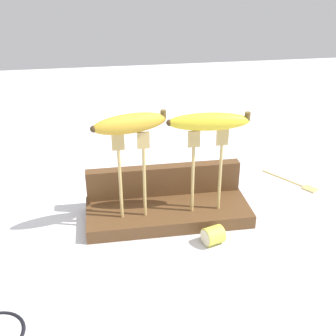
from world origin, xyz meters
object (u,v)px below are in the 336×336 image
Objects in this scene: fork_stand_right at (207,164)px; banana_raised_left at (130,124)px; banana_chunk_near at (213,235)px; banana_raised_right at (209,122)px; fork_fallen_near at (296,183)px; fork_stand_left at (132,169)px.

fork_stand_right is 0.19m from banana_raised_left.
banana_raised_right is at bearing 87.81° from banana_chunk_near.
banana_raised_left is 0.92× the size of banana_raised_right.
banana_raised_right is at bearing -155.13° from fork_fallen_near.
banana_raised_right is 3.47× the size of banana_chunk_near.
banana_raised_left is at bearing -165.84° from fork_stand_left.
banana_chunk_near is (-0.00, -0.09, -0.13)m from fork_stand_right.
fork_stand_left reaches higher than fork_stand_right.
banana_raised_right reaches higher than fork_fallen_near.
banana_raised_right reaches higher than fork_stand_right.
fork_stand_right is 1.34× the size of fork_fallen_near.
fork_fallen_near is (0.45, 0.13, -0.25)m from banana_raised_left.
fork_stand_right is at bearing -155.12° from fork_fallen_near.
fork_fallen_near is 0.36m from banana_chunk_near.
fork_stand_left is 0.49m from fork_fallen_near.
fork_stand_left is 1.02× the size of fork_stand_right.
fork_fallen_near is (0.28, 0.13, -0.24)m from banana_raised_right.
banana_raised_right is 1.21× the size of fork_fallen_near.
fork_stand_right is (0.16, 0.00, -0.00)m from fork_stand_left.
banana_raised_right reaches higher than fork_stand_left.
fork_fallen_near is (0.28, 0.13, -0.14)m from fork_stand_right.
fork_stand_right is at bearing -4.42° from banana_raised_right.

